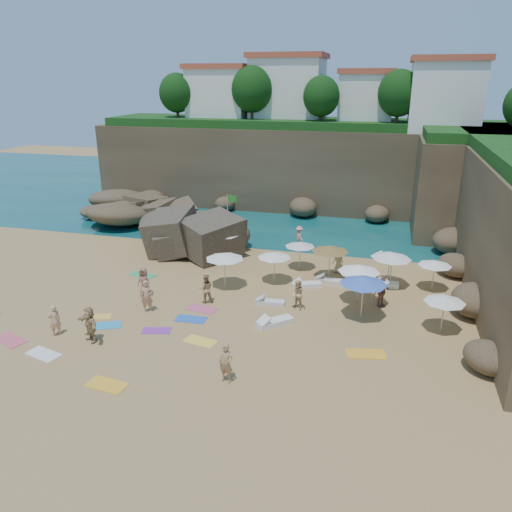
% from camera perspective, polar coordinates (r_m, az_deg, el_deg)
% --- Properties ---
extents(ground, '(120.00, 120.00, 0.00)m').
position_cam_1_polar(ground, '(30.35, -5.13, -5.08)').
color(ground, tan).
rests_on(ground, ground).
extents(seawater, '(120.00, 120.00, 0.00)m').
position_cam_1_polar(seawater, '(58.05, 4.99, 7.04)').
color(seawater, '#0C4751').
rests_on(seawater, ground).
extents(cliff_back, '(44.00, 8.00, 8.00)m').
position_cam_1_polar(cliff_back, '(52.12, 6.33, 10.02)').
color(cliff_back, brown).
rests_on(cliff_back, ground).
extents(cliff_corner, '(10.00, 12.00, 8.00)m').
position_cam_1_polar(cliff_corner, '(47.21, 23.77, 7.46)').
color(cliff_corner, brown).
rests_on(cliff_corner, ground).
extents(rock_promontory, '(12.00, 7.00, 2.00)m').
position_cam_1_polar(rock_promontory, '(48.35, -11.02, 4.14)').
color(rock_promontory, brown).
rests_on(rock_promontory, ground).
extents(clifftop_buildings, '(28.48, 9.48, 7.00)m').
position_cam_1_polar(clifftop_buildings, '(52.07, 7.88, 17.96)').
color(clifftop_buildings, white).
rests_on(clifftop_buildings, cliff_back).
extents(clifftop_trees, '(35.60, 23.82, 4.40)m').
position_cam_1_polar(clifftop_trees, '(45.62, 9.18, 17.69)').
color(clifftop_trees, '#11380F').
rests_on(clifftop_trees, ground).
extents(marina_masts, '(3.10, 0.10, 6.00)m').
position_cam_1_polar(marina_masts, '(62.41, -10.27, 10.49)').
color(marina_masts, white).
rests_on(marina_masts, ground).
extents(rock_outcrop, '(8.77, 6.83, 3.35)m').
position_cam_1_polar(rock_outcrop, '(39.31, -6.11, 0.77)').
color(rock_outcrop, brown).
rests_on(rock_outcrop, ground).
extents(flag_pole, '(0.82, 0.25, 4.24)m').
position_cam_1_polar(flag_pole, '(39.03, -3.07, 4.88)').
color(flag_pole, silver).
rests_on(flag_pole, ground).
extents(parasol_0, '(2.41, 2.41, 2.28)m').
position_cam_1_polar(parasol_0, '(36.35, -3.79, 2.73)').
color(parasol_0, silver).
rests_on(parasol_0, ground).
extents(parasol_1, '(2.08, 2.08, 1.97)m').
position_cam_1_polar(parasol_1, '(34.66, 5.05, 1.35)').
color(parasol_1, silver).
rests_on(parasol_1, ground).
extents(parasol_2, '(2.39, 2.39, 2.26)m').
position_cam_1_polar(parasol_2, '(32.78, 15.06, 0.13)').
color(parasol_2, silver).
rests_on(parasol_2, ground).
extents(parasol_3, '(2.08, 2.08, 1.97)m').
position_cam_1_polar(parasol_3, '(32.98, 19.78, -0.77)').
color(parasol_3, silver).
rests_on(parasol_3, ground).
extents(parasol_4, '(2.42, 2.42, 2.29)m').
position_cam_1_polar(parasol_4, '(32.54, 15.33, -0.01)').
color(parasol_4, silver).
rests_on(parasol_4, ground).
extents(parasol_5, '(2.18, 2.18, 2.07)m').
position_cam_1_polar(parasol_5, '(32.21, 2.12, 0.12)').
color(parasol_5, silver).
rests_on(parasol_5, ground).
extents(parasol_6, '(2.47, 2.47, 2.33)m').
position_cam_1_polar(parasol_6, '(32.97, 8.48, 0.83)').
color(parasol_6, silver).
rests_on(parasol_6, ground).
extents(parasol_7, '(1.96, 1.96, 1.85)m').
position_cam_1_polar(parasol_7, '(29.74, 13.21, -2.52)').
color(parasol_7, silver).
rests_on(parasol_7, ground).
extents(parasol_8, '(2.47, 2.47, 2.34)m').
position_cam_1_polar(parasol_8, '(29.81, 11.69, -1.43)').
color(parasol_8, silver).
rests_on(parasol_8, ground).
extents(parasol_9, '(2.44, 2.44, 2.30)m').
position_cam_1_polar(parasol_9, '(31.40, -3.61, -0.00)').
color(parasol_9, silver).
rests_on(parasol_9, ground).
extents(parasol_10, '(2.62, 2.62, 2.47)m').
position_cam_1_polar(parasol_10, '(27.82, 12.21, -2.75)').
color(parasol_10, silver).
rests_on(parasol_10, ground).
extents(parasol_11, '(2.14, 2.14, 2.02)m').
position_cam_1_polar(parasol_11, '(27.73, 20.78, -4.65)').
color(parasol_11, silver).
rests_on(parasol_11, ground).
extents(lounger_0, '(1.96, 1.24, 0.29)m').
position_cam_1_polar(lounger_0, '(32.23, 5.84, -3.29)').
color(lounger_0, white).
rests_on(lounger_0, ground).
extents(lounger_1, '(1.78, 0.79, 0.27)m').
position_cam_1_polar(lounger_1, '(38.24, 14.73, -0.12)').
color(lounger_1, white).
rests_on(lounger_1, ground).
extents(lounger_2, '(1.95, 0.69, 0.30)m').
position_cam_1_polar(lounger_2, '(33.20, 14.33, -3.12)').
color(lounger_2, white).
rests_on(lounger_2, ground).
extents(lounger_3, '(1.75, 0.71, 0.27)m').
position_cam_1_polar(lounger_3, '(29.67, 1.64, -5.33)').
color(lounger_3, silver).
rests_on(lounger_3, ground).
extents(lounger_4, '(2.07, 0.95, 0.31)m').
position_cam_1_polar(lounger_4, '(32.95, 8.51, -2.87)').
color(lounger_4, silver).
rests_on(lounger_4, ground).
extents(lounger_5, '(1.94, 1.88, 0.32)m').
position_cam_1_polar(lounger_5, '(27.35, 2.21, -7.58)').
color(lounger_5, white).
rests_on(lounger_5, ground).
extents(towel_0, '(1.93, 1.50, 0.03)m').
position_cam_1_polar(towel_0, '(28.50, -16.87, -7.62)').
color(towel_0, '#2796D3').
rests_on(towel_0, ground).
extents(towel_1, '(2.05, 1.54, 0.03)m').
position_cam_1_polar(towel_1, '(28.84, -26.27, -8.58)').
color(towel_1, '#D25162').
rests_on(towel_1, ground).
extents(towel_2, '(1.89, 1.10, 0.03)m').
position_cam_1_polar(towel_2, '(23.47, -16.69, -13.92)').
color(towel_2, '#FBAB27').
rests_on(towel_2, ground).
extents(towel_4, '(1.64, 1.18, 0.03)m').
position_cam_1_polar(towel_4, '(29.62, -17.62, -6.63)').
color(towel_4, yellow).
rests_on(towel_4, ground).
extents(towel_5, '(1.89, 1.28, 0.03)m').
position_cam_1_polar(towel_5, '(26.80, -23.13, -10.27)').
color(towel_5, white).
rests_on(towel_5, ground).
extents(towel_6, '(1.67, 1.12, 0.03)m').
position_cam_1_polar(towel_6, '(27.32, -11.30, -8.35)').
color(towel_6, purple).
rests_on(towel_6, ground).
extents(towel_8, '(1.73, 0.91, 0.03)m').
position_cam_1_polar(towel_8, '(28.21, -7.47, -7.17)').
color(towel_8, blue).
rests_on(towel_8, ground).
extents(towel_9, '(1.89, 1.18, 0.03)m').
position_cam_1_polar(towel_9, '(29.30, -6.24, -6.04)').
color(towel_9, '#D35277').
rests_on(towel_9, ground).
extents(towel_10, '(2.04, 1.28, 0.03)m').
position_cam_1_polar(towel_10, '(25.30, 12.46, -10.87)').
color(towel_10, '#FAA827').
rests_on(towel_10, ground).
extents(towel_11, '(1.99, 1.38, 0.03)m').
position_cam_1_polar(towel_11, '(34.85, -12.80, -2.12)').
color(towel_11, green).
rests_on(towel_11, ground).
extents(towel_12, '(1.80, 1.16, 0.03)m').
position_cam_1_polar(towel_12, '(25.96, -6.38, -9.66)').
color(towel_12, yellow).
rests_on(towel_12, ground).
extents(person_stand_0, '(0.81, 0.66, 1.90)m').
position_cam_1_polar(person_stand_0, '(29.13, -12.36, -4.54)').
color(person_stand_0, tan).
rests_on(person_stand_0, ground).
extents(person_stand_1, '(1.06, 0.96, 1.79)m').
position_cam_1_polar(person_stand_1, '(29.78, -5.76, -3.73)').
color(person_stand_1, '#A78453').
rests_on(person_stand_1, ground).
extents(person_stand_2, '(0.96, 1.10, 1.62)m').
position_cam_1_polar(person_stand_2, '(39.80, 4.96, 2.28)').
color(person_stand_2, '#EA9985').
rests_on(person_stand_2, ground).
extents(person_stand_3, '(1.08, 1.14, 1.90)m').
position_cam_1_polar(person_stand_3, '(30.03, 14.16, -3.94)').
color(person_stand_3, '#925749').
rests_on(person_stand_3, ground).
extents(person_stand_4, '(0.97, 0.88, 1.75)m').
position_cam_1_polar(person_stand_4, '(34.58, 9.42, -0.53)').
color(person_stand_4, '#DAB372').
rests_on(person_stand_4, ground).
extents(person_stand_5, '(1.79, 0.69, 1.88)m').
position_cam_1_polar(person_stand_5, '(41.87, -8.40, 3.21)').
color(person_stand_5, tan).
rests_on(person_stand_5, ground).
extents(person_stand_6, '(0.70, 0.74, 1.70)m').
position_cam_1_polar(person_stand_6, '(28.04, -22.03, -6.82)').
color(person_stand_6, tan).
rests_on(person_stand_6, ground).
extents(person_lie_2, '(1.12, 1.89, 0.47)m').
position_cam_1_polar(person_lie_2, '(31.54, -12.58, -4.05)').
color(person_lie_2, brown).
rests_on(person_lie_2, ground).
extents(person_lie_3, '(2.45, 2.50, 0.50)m').
position_cam_1_polar(person_lie_3, '(27.06, -18.30, -8.76)').
color(person_lie_3, tan).
rests_on(person_lie_3, ground).
extents(person_lie_4, '(0.93, 1.89, 0.43)m').
position_cam_1_polar(person_lie_4, '(22.71, -3.40, -13.66)').
color(person_lie_4, tan).
rests_on(person_lie_4, ground).
extents(person_lie_5, '(1.55, 1.92, 0.65)m').
position_cam_1_polar(person_lie_5, '(29.13, 4.80, -5.47)').
color(person_lie_5, tan).
rests_on(person_lie_5, ground).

